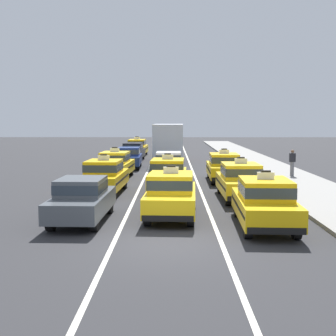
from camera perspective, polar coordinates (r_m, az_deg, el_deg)
name	(u,v)px	position (r m, az deg, el deg)	size (l,w,h in m)	color
ground_plane	(168,243)	(13.45, -0.06, -9.55)	(160.00, 160.00, 0.00)	#2B2B2D
lane_stripe_left_center	(149,169)	(33.19, -2.47, -0.12)	(0.14, 80.00, 0.01)	silver
lane_stripe_center_right	(192,169)	(33.17, 3.05, -0.12)	(0.14, 80.00, 0.01)	silver
sidewalk_curb	(285,177)	(29.04, 14.61, -1.08)	(4.00, 90.00, 0.15)	gray
sedan_left_nearest	(82,198)	(16.32, -10.89, -3.80)	(1.88, 4.35, 1.58)	black
taxi_left_second	(104,176)	(22.34, -8.10, -0.99)	(1.99, 4.63, 1.96)	black
taxi_left_third	(115,164)	(27.94, -6.72, 0.46)	(2.06, 4.65, 1.96)	black
sedan_left_fourth	(129,157)	(33.74, -4.96, 1.41)	(1.83, 4.33, 1.58)	black
sedan_left_fifth	(133,151)	(39.95, -4.47, 2.15)	(1.94, 4.37, 1.58)	black
taxi_left_sixth	(137,147)	(45.17, -3.94, 2.66)	(1.99, 4.63, 1.96)	black
taxi_center_nearest	(171,194)	(16.82, 0.40, -3.29)	(2.02, 4.64, 1.96)	black
taxi_center_second	(168,174)	(22.70, -0.02, -0.82)	(2.01, 4.64, 1.96)	black
sedan_center_third	(169,163)	(28.75, 0.08, 0.60)	(1.82, 4.32, 1.58)	black
box_truck_center_fourth	(169,142)	(36.79, 0.10, 3.28)	(2.41, 7.01, 3.27)	black
taxi_right_nearest	(265,202)	(15.54, 12.18, -4.21)	(1.99, 4.63, 1.96)	black
taxi_right_second	(240,180)	(20.75, 9.16, -1.56)	(1.82, 4.56, 1.96)	black
taxi_right_third	(224,167)	(26.58, 7.10, 0.16)	(1.91, 4.59, 1.96)	black
pedestrian_near_crosswalk	(292,163)	(28.83, 15.52, 0.65)	(0.36, 0.24, 1.63)	slate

